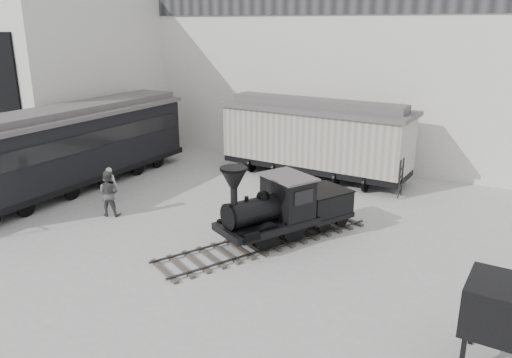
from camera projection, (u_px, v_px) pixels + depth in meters
The scene contains 9 objects.
ground at pixel (184, 269), 16.09m from camera, with size 90.00×90.00×0.00m, color #9E9E9B.
north_wall at pixel (339, 62), 27.15m from camera, with size 34.00×2.51×11.00m.
west_pavilion at pixel (76, 78), 29.53m from camera, with size 7.00×12.11×9.00m.
locomotive at pixel (281, 211), 18.02m from camera, with size 5.63×8.25×2.97m.
boxcar at pixel (315, 137), 25.24m from camera, with size 9.96×3.81×4.00m.
passenger_coach at pixel (77, 146), 23.58m from camera, with size 3.34×13.75×3.66m.
visitor_a at pixel (110, 185), 21.76m from camera, with size 0.60×0.39×1.63m, color silver.
visitor_b at pixel (108, 193), 20.31m from camera, with size 0.93×0.72×1.90m, color #4A494B.
coal_hopper at pixel (512, 316), 10.98m from camera, with size 2.08×1.76×2.14m.
Camera 1 is at (8.69, -11.82, 7.57)m, focal length 35.00 mm.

